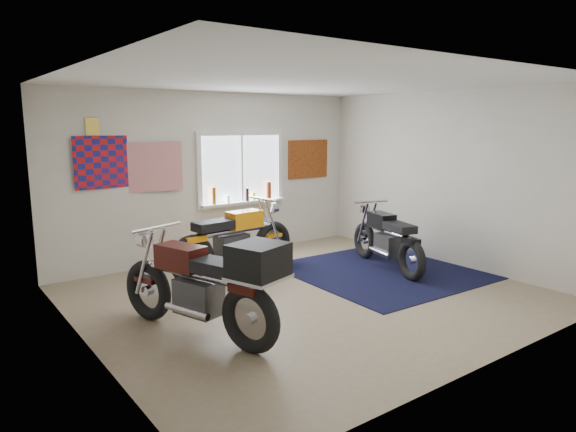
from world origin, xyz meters
TOP-DOWN VIEW (x-y plane):
  - ground at (0.00, 0.00)m, footprint 5.50×5.50m
  - room_shell at (0.00, 0.00)m, footprint 5.50×5.50m
  - navy_rug at (1.54, 0.19)m, footprint 2.58×2.68m
  - window_assembly at (0.50, 2.47)m, footprint 1.66×0.17m
  - oil_bottles at (0.58, 2.40)m, footprint 1.16×0.09m
  - flag_display at (-1.90, 2.48)m, footprint 1.60×0.10m
  - triumph_poster at (1.95, 2.48)m, footprint 0.90×0.03m
  - yellow_triumph at (-0.27, 1.43)m, footprint 2.16×0.65m
  - black_chrome_bike at (1.73, 0.27)m, footprint 0.73×1.89m
  - maroon_tourer at (-1.70, -0.45)m, footprint 1.05×2.16m

SIDE VIEW (x-z plane):
  - ground at x=0.00m, z-range 0.00..0.00m
  - navy_rug at x=1.54m, z-range 0.00..0.01m
  - black_chrome_bike at x=1.73m, z-range -0.06..0.93m
  - yellow_triumph at x=-0.27m, z-range -0.07..1.02m
  - maroon_tourer at x=-1.70m, z-range 0.02..1.13m
  - oil_bottles at x=0.58m, z-range 0.88..1.18m
  - window_assembly at x=0.50m, z-range 0.74..2.00m
  - triumph_poster at x=1.95m, z-range 1.20..1.90m
  - room_shell at x=0.00m, z-range -1.11..4.39m
  - flag_display at x=-1.90m, z-range 1.56..2.73m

